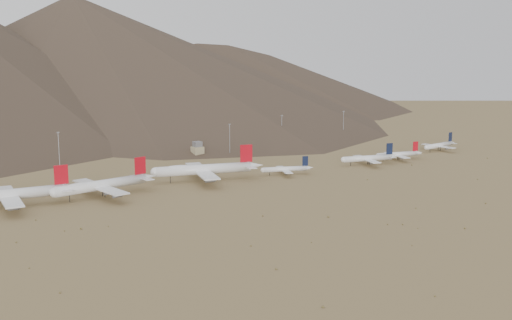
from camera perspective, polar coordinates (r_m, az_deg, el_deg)
ground at (r=390.79m, az=-0.57°, el=-2.67°), size 3000.00×3000.00×0.00m
widebody_west at (r=372.19m, az=-20.93°, el=-2.87°), size 70.86×54.89×21.08m
widebody_centre at (r=382.71m, az=-13.54°, el=-2.16°), size 68.31×53.08×20.36m
widebody_east at (r=415.91m, az=-4.63°, el=-0.82°), size 73.32×58.04×22.37m
narrowbody_a at (r=435.07m, az=2.72°, el=-0.80°), size 35.40×26.53×12.28m
narrowbody_b at (r=477.15m, az=10.02°, el=0.16°), size 45.17×33.48×15.33m
narrowbody_c at (r=501.95m, az=12.58°, el=0.50°), size 39.92×29.45×13.45m
narrowbody_d at (r=554.23m, az=16.01°, el=1.28°), size 42.21×30.54×13.95m
control_tower at (r=505.95m, az=-5.22°, el=0.89°), size 8.00×8.00×12.00m
mast_west at (r=480.41m, az=-17.12°, el=1.05°), size 2.00×0.60×25.70m
mast_centre at (r=506.21m, az=-2.35°, el=1.95°), size 2.00×0.60×25.70m
mast_east at (r=567.34m, az=2.30°, el=2.86°), size 2.00×0.60×25.70m
mast_far_east at (r=607.21m, az=7.78°, el=3.26°), size 2.00×0.60×25.70m
desert_scrub at (r=340.99m, az=10.54°, el=-4.72°), size 444.96×179.96×0.92m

